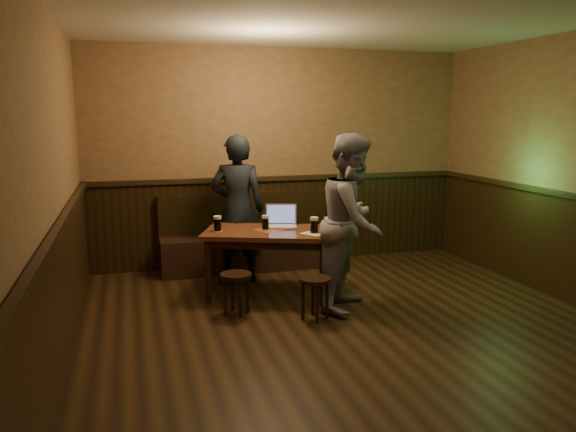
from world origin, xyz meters
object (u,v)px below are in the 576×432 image
(stool_left, at_px, (236,282))
(pint_left, at_px, (218,224))
(pub_table, at_px, (268,239))
(person_suit, at_px, (238,209))
(stool_right, at_px, (315,286))
(pint_right, at_px, (314,225))
(person_grey, at_px, (353,222))
(bench, at_px, (247,245))
(pint_mid, at_px, (265,222))
(laptop, at_px, (281,221))

(stool_left, xyz_separation_m, pint_left, (-0.08, 0.61, 0.48))
(pub_table, bearing_deg, person_suit, 129.50)
(stool_right, xyz_separation_m, pint_right, (0.18, 0.58, 0.48))
(pub_table, bearing_deg, person_grey, -18.38)
(pub_table, height_order, pint_left, pint_left)
(bench, xyz_separation_m, pint_mid, (-0.02, -1.08, 0.49))
(bench, relative_size, person_suit, 1.27)
(pint_right, bearing_deg, stool_left, -165.07)
(pint_left, xyz_separation_m, pint_mid, (0.51, -0.06, -0.01))
(pint_right, bearing_deg, pint_mid, 145.16)
(pub_table, distance_m, person_grey, 0.98)
(pub_table, distance_m, laptop, 0.29)
(stool_left, relative_size, pint_right, 2.43)
(stool_left, height_order, person_suit, person_suit)
(pub_table, xyz_separation_m, pint_left, (-0.53, 0.10, 0.18))
(pub_table, xyz_separation_m, pint_mid, (-0.02, 0.04, 0.17))
(laptop, bearing_deg, bench, 116.67)
(stool_left, distance_m, pint_left, 0.77)
(pint_mid, xyz_separation_m, person_suit, (-0.19, 0.59, 0.06))
(bench, bearing_deg, stool_right, -82.76)
(pint_left, distance_m, pint_mid, 0.52)
(bench, distance_m, stool_right, 1.98)
(pint_mid, distance_m, person_suit, 0.62)
(stool_left, distance_m, person_suit, 1.28)
(pint_left, xyz_separation_m, laptop, (0.72, 0.05, -0.02))
(person_suit, bearing_deg, stool_left, 96.87)
(pint_left, xyz_separation_m, person_grey, (1.26, -0.70, 0.08))
(pint_right, relative_size, person_suit, 0.10)
(laptop, xyz_separation_m, person_suit, (-0.40, 0.48, 0.08))
(laptop, bearing_deg, pint_mid, -136.31)
(stool_right, bearing_deg, pint_left, 129.60)
(laptop, height_order, person_grey, person_grey)
(pub_table, bearing_deg, pint_left, -169.38)
(person_suit, distance_m, person_grey, 1.55)
(bench, bearing_deg, pint_left, -117.59)
(bench, relative_size, pint_mid, 14.00)
(pint_mid, bearing_deg, bench, 88.91)
(stool_right, height_order, person_suit, person_suit)
(pint_left, height_order, laptop, laptop)
(bench, xyz_separation_m, pint_right, (0.43, -1.39, 0.50))
(bench, distance_m, pint_right, 1.54)
(stool_right, relative_size, person_suit, 0.24)
(bench, relative_size, stool_right, 5.28)
(pint_mid, xyz_separation_m, pint_right, (0.45, -0.31, 0.01))
(person_suit, relative_size, person_grey, 0.98)
(pub_table, height_order, person_grey, person_grey)
(pint_left, height_order, pint_right, pint_right)
(bench, relative_size, stool_left, 5.24)
(pint_mid, relative_size, person_grey, 0.09)
(pub_table, relative_size, pint_left, 9.16)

